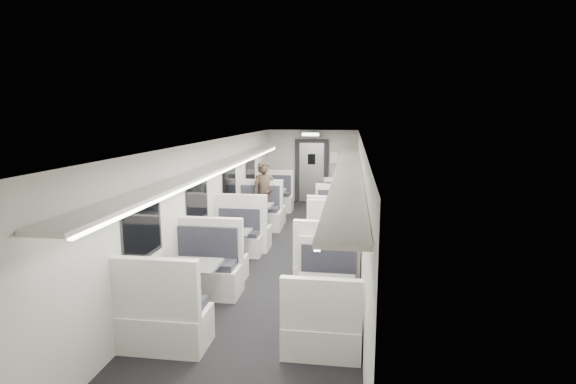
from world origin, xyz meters
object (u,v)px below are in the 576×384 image
(booth_left_a, at_px, (269,203))
(booth_right_c, at_px, (332,252))
(booth_right_b, at_px, (336,226))
(vestibule_door, at_px, (312,171))
(booth_right_d, at_px, (325,303))
(passenger, at_px, (265,195))
(booth_left_c, at_px, (229,248))
(booth_left_b, at_px, (252,221))
(exit_sign, at_px, (311,134))
(booth_right_a, at_px, (339,208))
(booth_left_d, at_px, (187,290))

(booth_left_a, distance_m, booth_right_c, 4.82)
(booth_right_b, xyz_separation_m, vestibule_door, (-1.00, 4.79, 0.64))
(booth_right_d, height_order, vestibule_door, vestibule_door)
(booth_left_a, xyz_separation_m, booth_right_c, (2.00, -4.38, 0.01))
(booth_left_a, bearing_deg, booth_right_c, -65.48)
(booth_right_d, bearing_deg, booth_left_a, 107.05)
(booth_right_b, relative_size, passenger, 1.30)
(booth_left_c, bearing_deg, booth_right_d, -48.78)
(booth_left_a, height_order, booth_right_c, booth_right_c)
(booth_right_c, height_order, passenger, passenger)
(passenger, bearing_deg, booth_left_b, -118.81)
(booth_left_a, relative_size, exit_sign, 3.68)
(booth_left_c, bearing_deg, booth_right_a, 63.92)
(vestibule_door, xyz_separation_m, exit_sign, (0.00, -0.49, 1.24))
(booth_left_c, relative_size, booth_right_a, 1.01)
(booth_left_a, distance_m, booth_right_b, 3.13)
(booth_left_a, height_order, booth_left_c, booth_left_a)
(booth_left_a, xyz_separation_m, exit_sign, (1.00, 1.89, 1.87))
(booth_left_d, distance_m, booth_right_b, 4.54)
(passenger, bearing_deg, booth_right_b, -52.89)
(booth_right_d, height_order, passenger, passenger)
(booth_left_a, bearing_deg, booth_left_c, -90.00)
(booth_right_a, distance_m, vestibule_door, 2.80)
(booth_right_b, distance_m, passenger, 2.24)
(booth_left_a, relative_size, booth_left_d, 0.99)
(booth_left_b, height_order, vestibule_door, vestibule_door)
(booth_left_b, bearing_deg, booth_right_d, -64.95)
(booth_right_b, xyz_separation_m, passenger, (-1.88, 1.14, 0.46))
(booth_left_b, bearing_deg, exit_sign, 76.38)
(booth_right_a, xyz_separation_m, passenger, (-1.88, -1.12, 0.51))
(exit_sign, bearing_deg, booth_left_d, -96.81)
(booth_left_b, relative_size, vestibule_door, 1.12)
(booth_right_b, distance_m, vestibule_door, 4.93)
(booth_left_b, distance_m, booth_left_d, 4.25)
(passenger, relative_size, vestibule_door, 0.83)
(booth_left_c, xyz_separation_m, vestibule_door, (1.00, 6.61, 0.68))
(booth_left_a, height_order, exit_sign, exit_sign)
(booth_left_d, xyz_separation_m, passenger, (0.12, 5.22, 0.45))
(vestibule_door, relative_size, exit_sign, 3.39)
(booth_left_a, distance_m, booth_right_d, 6.82)
(booth_left_a, height_order, booth_left_d, booth_left_d)
(booth_right_c, relative_size, passenger, 1.36)
(booth_left_c, xyz_separation_m, passenger, (0.12, 2.97, 0.51))
(booth_left_a, height_order, booth_right_d, booth_left_a)
(vestibule_door, bearing_deg, booth_left_c, -98.60)
(booth_left_b, relative_size, booth_left_c, 1.16)
(booth_left_a, distance_m, booth_left_c, 4.24)
(booth_left_d, distance_m, booth_right_a, 6.64)
(booth_left_d, relative_size, booth_right_a, 1.16)
(booth_left_d, height_order, booth_right_b, booth_left_d)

